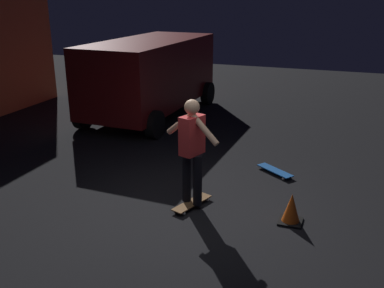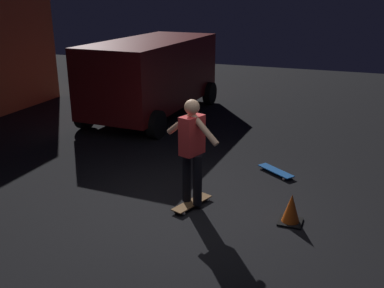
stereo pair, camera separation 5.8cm
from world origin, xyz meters
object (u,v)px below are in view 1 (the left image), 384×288
at_px(skater, 192,145).
at_px(traffic_cone, 291,209).
at_px(skateboard_spare, 275,171).
at_px(parked_van, 151,73).
at_px(skateboard_ridden, 192,203).

distance_m(skater, traffic_cone, 1.75).
xyz_separation_m(skateboard_spare, skater, (-1.77, 1.00, 0.98)).
bearing_deg(traffic_cone, parked_van, 43.69).
distance_m(parked_van, skateboard_spare, 4.99).
bearing_deg(skateboard_spare, parked_van, 53.35).
height_order(skateboard_spare, traffic_cone, traffic_cone).
bearing_deg(skateboard_ridden, skater, -153.43).
bearing_deg(skateboard_spare, skateboard_ridden, 150.52).
xyz_separation_m(parked_van, skateboard_ridden, (-4.68, -2.90, -1.11)).
distance_m(skateboard_ridden, skater, 0.98).
distance_m(skateboard_ridden, traffic_cone, 1.55).
xyz_separation_m(skateboard_ridden, skateboard_spare, (1.77, -1.00, 0.00)).
height_order(skateboard_ridden, skateboard_spare, same).
bearing_deg(parked_van, skateboard_spare, -126.65).
bearing_deg(parked_van, skateboard_ridden, -148.19).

